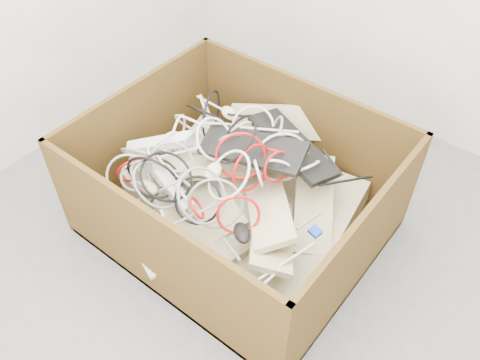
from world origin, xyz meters
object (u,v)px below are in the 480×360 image
Objects in this scene: power_strip_left at (160,143)px; cardboard_box at (234,204)px; vga_plug at (315,232)px; power_strip_right at (170,185)px.

cardboard_box is at bearing -24.06° from power_strip_left.
power_strip_left is at bearing -168.43° from vga_plug.
cardboard_box is at bearing -177.10° from vga_plug.
power_strip_left is (-0.38, -0.08, 0.23)m from cardboard_box.
vga_plug is (0.63, 0.17, 0.00)m from power_strip_right.
cardboard_box reaches higher than power_strip_left.
power_strip_left is 1.06× the size of power_strip_right.
power_strip_right is (-0.17, -0.23, 0.21)m from cardboard_box.
power_strip_left is at bearing -168.44° from cardboard_box.
power_strip_left is 0.84m from vga_plug.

